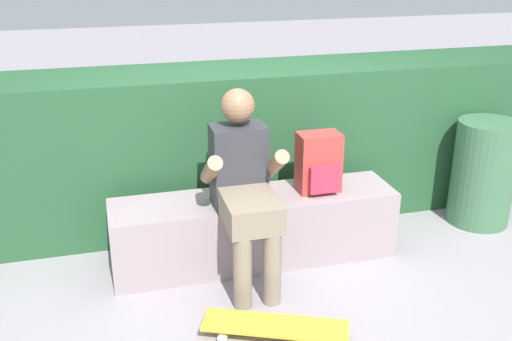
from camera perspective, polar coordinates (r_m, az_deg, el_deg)
ground_plane at (r=3.87m, az=0.92°, el=-10.46°), size 24.00×24.00×0.00m
bench_main at (r=3.98m, az=-0.13°, el=-5.61°), size 1.90×0.45×0.47m
person_skater at (r=3.58m, az=-1.16°, el=-1.25°), size 0.49×0.62×1.22m
skateboard_near_person at (r=3.33m, az=1.86°, el=-14.89°), size 0.81×0.50×0.09m
backpack_on_bench at (r=3.92m, az=6.12°, el=0.69°), size 0.28×0.23×0.40m
hedge_row at (r=4.54m, az=0.39°, el=2.75°), size 5.49×0.70×1.17m
trash_bin at (r=4.76m, az=21.18°, el=-0.21°), size 0.46×0.46×0.80m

